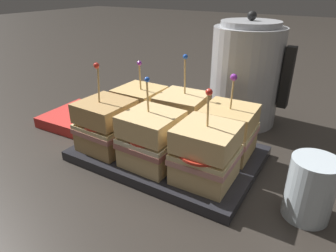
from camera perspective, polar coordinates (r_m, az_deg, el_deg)
name	(u,v)px	position (r m, az deg, el deg)	size (l,w,h in m)	color
ground_plane	(168,157)	(0.58, 0.00, -5.97)	(6.00, 6.00, 0.00)	#2D2823
serving_platter	(168,153)	(0.58, 0.00, -5.21)	(0.33, 0.23, 0.02)	#232328
sandwich_front_left	(106,125)	(0.57, -11.70, 0.14)	(0.10, 0.10, 0.16)	tan
sandwich_front_center	(151,139)	(0.51, -3.19, -2.49)	(0.10, 0.10, 0.15)	#DBB77A
sandwich_front_right	(206,154)	(0.47, 7.20, -5.24)	(0.09, 0.10, 0.15)	#DBB77A
sandwich_back_left	(140,108)	(0.64, -5.33, 3.38)	(0.09, 0.09, 0.15)	tan
sandwich_back_center	(183,118)	(0.59, 2.92, 1.60)	(0.10, 0.10, 0.17)	#DBB77A
sandwich_back_right	(228,130)	(0.55, 11.39, -0.83)	(0.10, 0.10, 0.15)	tan
kettle_steel	(246,75)	(0.72, 14.57, 9.44)	(0.18, 0.16, 0.25)	#B7BABF
drinking_glass	(310,189)	(0.47, 25.50, -10.73)	(0.07, 0.07, 0.09)	silver
napkin_stack	(80,118)	(0.75, -16.38, 1.52)	(0.15, 0.15, 0.02)	red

